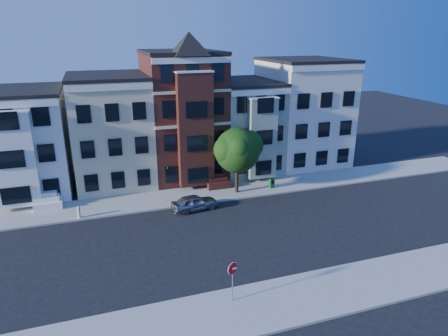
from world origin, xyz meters
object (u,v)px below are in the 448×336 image
object	(u,v)px
parked_car	(194,202)
newspaper_box	(272,183)
stop_sign	(233,279)
street_tree	(237,154)
fire_hydrant	(79,213)

from	to	relation	value
parked_car	newspaper_box	bearing A→B (deg)	-82.57
parked_car	stop_sign	bearing A→B (deg)	167.46
newspaper_box	stop_sign	size ratio (longest dim) A/B	0.34
street_tree	fire_hydrant	xyz separation A→B (m)	(-13.53, -1.05, -3.27)
fire_hydrant	stop_sign	size ratio (longest dim) A/B	0.28
fire_hydrant	stop_sign	distance (m)	15.60
stop_sign	fire_hydrant	bearing A→B (deg)	118.19
parked_car	fire_hydrant	xyz separation A→B (m)	(-9.01, 1.10, -0.12)
newspaper_box	fire_hydrant	bearing A→B (deg)	177.32
fire_hydrant	newspaper_box	bearing A→B (deg)	3.45
street_tree	stop_sign	distance (m)	15.68
newspaper_box	stop_sign	distance (m)	17.07
parked_car	newspaper_box	size ratio (longest dim) A/B	4.18
street_tree	fire_hydrant	distance (m)	13.96
stop_sign	street_tree	bearing A→B (deg)	66.40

